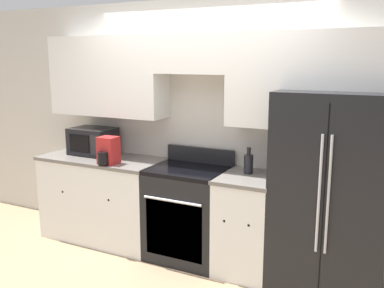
# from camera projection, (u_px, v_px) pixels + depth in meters

# --- Properties ---
(ground_plane) EXTENTS (12.00, 12.00, 0.00)m
(ground_plane) POSITION_uv_depth(u_px,v_px,m) (178.00, 270.00, 4.12)
(ground_plane) COLOR #937A5B
(wall_back) EXTENTS (8.00, 0.39, 2.60)m
(wall_back) POSITION_uv_depth(u_px,v_px,m) (204.00, 107.00, 4.33)
(wall_back) COLOR beige
(wall_back) RESTS_ON ground_plane
(lower_cabinets_left) EXTENTS (1.39, 0.64, 0.94)m
(lower_cabinets_left) POSITION_uv_depth(u_px,v_px,m) (104.00, 198.00, 4.79)
(lower_cabinets_left) COLOR white
(lower_cabinets_left) RESTS_ON ground_plane
(lower_cabinets_right) EXTENTS (0.53, 0.64, 0.94)m
(lower_cabinets_right) POSITION_uv_depth(u_px,v_px,m) (248.00, 224.00, 4.04)
(lower_cabinets_right) COLOR white
(lower_cabinets_right) RESTS_ON ground_plane
(oven_range) EXTENTS (0.76, 0.65, 1.10)m
(oven_range) POSITION_uv_depth(u_px,v_px,m) (188.00, 213.00, 4.32)
(oven_range) COLOR black
(oven_range) RESTS_ON ground_plane
(refrigerator) EXTENTS (0.95, 0.81, 1.75)m
(refrigerator) POSITION_uv_depth(u_px,v_px,m) (332.00, 191.00, 3.71)
(refrigerator) COLOR black
(refrigerator) RESTS_ON ground_plane
(microwave) EXTENTS (0.49, 0.36, 0.30)m
(microwave) POSITION_uv_depth(u_px,v_px,m) (93.00, 141.00, 4.83)
(microwave) COLOR black
(microwave) RESTS_ON lower_cabinets_left
(bottle) EXTENTS (0.09, 0.09, 0.25)m
(bottle) POSITION_uv_depth(u_px,v_px,m) (248.00, 163.00, 4.03)
(bottle) COLOR black
(bottle) RESTS_ON lower_cabinets_right
(coffee_maker) EXTENTS (0.19, 0.23, 0.28)m
(coffee_maker) POSITION_uv_depth(u_px,v_px,m) (108.00, 152.00, 4.38)
(coffee_maker) COLOR #B22323
(coffee_maker) RESTS_ON lower_cabinets_left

